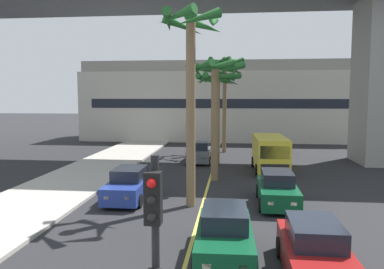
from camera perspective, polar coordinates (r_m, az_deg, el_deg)
The scene contains 14 objects.
sidewalk_left at distance 18.22m, azimuth -25.60°, elevation -10.70°, with size 4.80×80.00×0.15m, color #ADA89E.
lane_stripe_center at distance 23.40m, azimuth 2.66°, elevation -6.75°, with size 0.14×56.00×0.01m, color #DBCC4C.
pier_building_backdrop at distance 45.29m, azimuth 4.45°, elevation 4.91°, with size 31.92×8.04×8.99m.
car_queue_front at distance 12.40m, azimuth 4.89°, elevation -14.72°, with size 1.91×4.14×1.56m.
car_queue_second at distance 18.42m, azimuth 12.62°, elevation -8.02°, with size 1.88×4.12×1.56m.
car_queue_third at distance 29.51m, azimuth 1.06°, elevation -2.73°, with size 1.93×4.15×1.56m.
car_queue_fourth at distance 11.65m, azimuth 17.88°, elevation -16.37°, with size 1.88×4.12×1.56m.
car_queue_fifth at distance 19.09m, azimuth -9.38°, elevation -7.47°, with size 1.87×4.12×1.56m.
delivery_van at distance 26.23m, azimuth 11.56°, elevation -2.65°, with size 2.26×5.30×2.36m.
traffic_light_median_near at distance 5.89m, azimuth -5.59°, elevation -17.62°, with size 0.24×0.37×4.20m.
palm_tree_near_median at distance 28.46m, azimuth 3.76°, elevation 7.13°, with size 3.52×3.57×6.87m.
palm_tree_mid_median at distance 22.73m, azimuth 3.46°, elevation 7.58°, with size 3.64×3.63×7.21m.
palm_tree_far_median at distance 34.49m, azimuth 4.94°, elevation 8.83°, with size 3.40×3.52×8.55m.
palm_tree_farthest_median at distance 17.33m, azimuth -0.17°, elevation 11.46°, with size 3.03×3.14×8.92m.
Camera 1 is at (1.39, 1.20, 5.04)m, focal length 35.71 mm.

